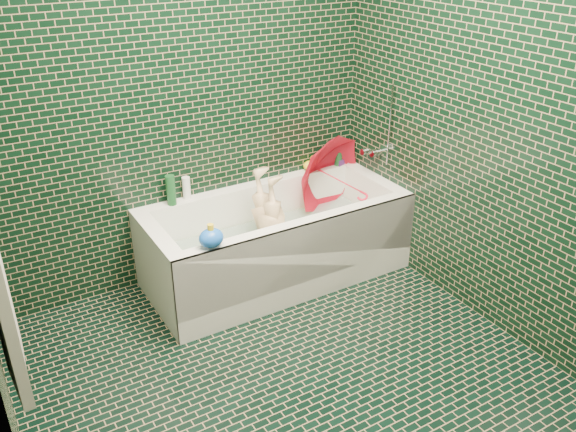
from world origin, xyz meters
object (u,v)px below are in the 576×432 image
bath_toy (211,238)px  umbrella (340,181)px  bathtub (277,249)px  rubber_duck (310,164)px  child (273,238)px

bath_toy → umbrella: bearing=2.6°
bathtub → rubber_duck: rubber_duck is taller
bathtub → bath_toy: bath_toy is taller
rubber_duck → bath_toy: size_ratio=0.74×
umbrella → rubber_duck: size_ratio=4.63×
bath_toy → bathtub: bearing=10.5°
rubber_duck → bath_toy: (-1.08, -0.67, 0.02)m
bathtub → child: bathtub is taller
bathtub → child: size_ratio=1.84×
bath_toy → child: bearing=11.2°
umbrella → bath_toy: 1.24m
umbrella → bathtub: bearing=176.1°
child → bath_toy: (-0.56, -0.30, 0.30)m
child → bath_toy: size_ratio=5.43×
umbrella → bath_toy: bearing=-174.7°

